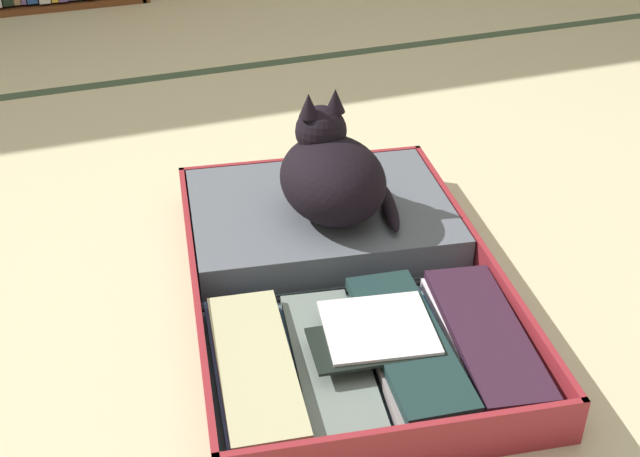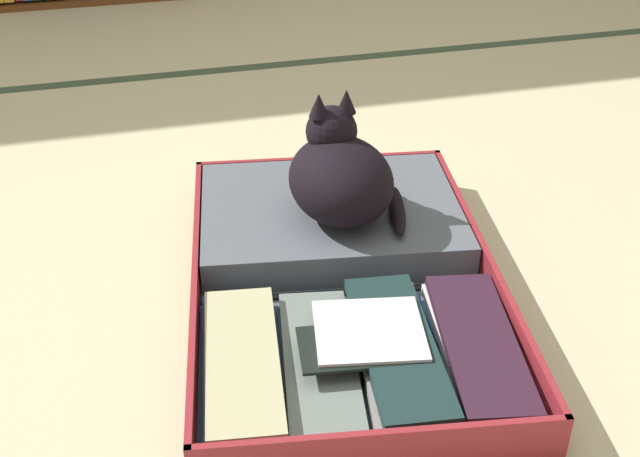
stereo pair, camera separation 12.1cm
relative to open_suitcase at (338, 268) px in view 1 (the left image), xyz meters
name	(u,v)px [view 1 (the left image)]	position (x,y,z in m)	size (l,w,h in m)	color
ground_plane	(305,303)	(-0.09, -0.04, -0.04)	(10.00, 10.00, 0.00)	#C3B890
tatami_border	(179,75)	(-0.09, 1.26, -0.04)	(4.80, 0.05, 0.00)	#374932
open_suitcase	(338,268)	(0.00, 0.00, 0.00)	(0.73, 0.99, 0.10)	maroon
black_cat	(331,174)	(0.03, 0.13, 0.15)	(0.28, 0.28, 0.27)	black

